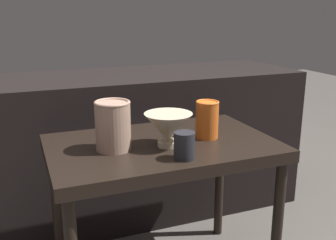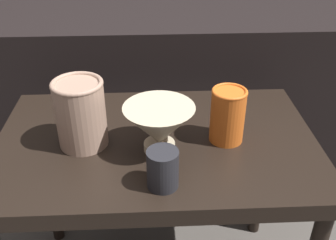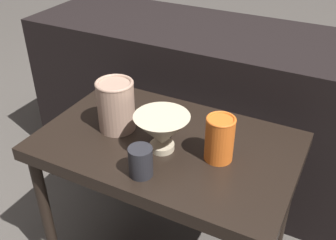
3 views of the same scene
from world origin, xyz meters
TOP-DOWN VIEW (x-y plane):
  - table at (0.00, 0.00)m, footprint 0.74×0.47m
  - couch_backdrop at (0.00, 0.57)m, footprint 1.69×0.50m
  - bowl at (0.01, -0.04)m, footprint 0.15×0.15m
  - vase_textured_left at (-0.16, -0.01)m, footprint 0.11×0.11m
  - vase_colorful_right at (0.16, -0.01)m, footprint 0.08×0.08m
  - cup at (0.01, -0.16)m, footprint 0.06×0.06m

SIDE VIEW (x-z plane):
  - couch_backdrop at x=0.00m, z-range 0.00..0.67m
  - table at x=0.00m, z-range 0.20..0.73m
  - cup at x=0.01m, z-range 0.53..0.61m
  - bowl at x=0.01m, z-range 0.54..0.65m
  - vase_colorful_right at x=0.16m, z-range 0.53..0.66m
  - vase_textured_left at x=-0.16m, z-range 0.53..0.69m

